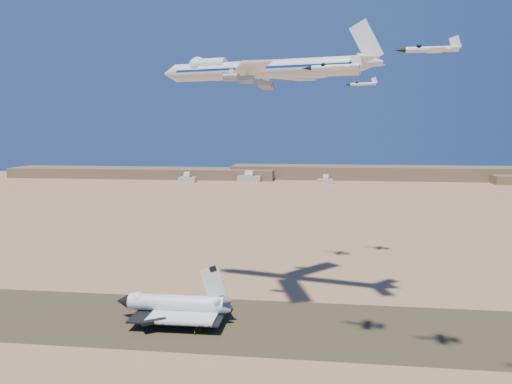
# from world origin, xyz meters

# --- Properties ---
(ground) EXTENTS (1200.00, 1200.00, 0.00)m
(ground) POSITION_xyz_m (0.00, 0.00, 0.00)
(ground) COLOR tan
(ground) RESTS_ON ground
(runway) EXTENTS (600.00, 50.00, 0.06)m
(runway) POSITION_xyz_m (0.00, 0.00, 0.03)
(runway) COLOR #4E4227
(runway) RESTS_ON ground
(ridgeline) EXTENTS (960.00, 90.00, 18.00)m
(ridgeline) POSITION_xyz_m (65.32, 527.31, 7.63)
(ridgeline) COLOR brown
(ridgeline) RESTS_ON ground
(hangars) EXTENTS (200.50, 29.50, 30.00)m
(hangars) POSITION_xyz_m (-64.00, 478.43, 4.83)
(hangars) COLOR #B2AB9D
(hangars) RESTS_ON ground
(shuttle) EXTENTS (41.89, 25.69, 20.70)m
(shuttle) POSITION_xyz_m (-17.49, 0.48, 5.56)
(shuttle) COLOR silver
(shuttle) RESTS_ON runway
(carrier_747) EXTENTS (85.43, 64.43, 21.24)m
(carrier_747) POSITION_xyz_m (8.49, 22.16, 89.87)
(carrier_747) COLOR white
(crew_a) EXTENTS (0.42, 0.60, 1.59)m
(crew_a) POSITION_xyz_m (-7.52, -11.37, 0.86)
(crew_a) COLOR #D2590C
(crew_a) RESTS_ON runway
(crew_b) EXTENTS (0.78, 0.94, 1.67)m
(crew_b) POSITION_xyz_m (-7.70, -7.49, 0.90)
(crew_b) COLOR #D2590C
(crew_b) RESTS_ON runway
(crew_c) EXTENTS (0.97, 1.15, 1.75)m
(crew_c) POSITION_xyz_m (-6.27, -9.15, 0.93)
(crew_c) COLOR #D2590C
(crew_c) RESTS_ON runway
(chase_jet_a) EXTENTS (15.97, 8.95, 4.00)m
(chase_jet_a) POSITION_xyz_m (36.16, -28.51, 84.19)
(chase_jet_a) COLOR white
(chase_jet_b) EXTENTS (15.31, 8.23, 3.81)m
(chase_jet_b) POSITION_xyz_m (58.65, -38.90, 86.77)
(chase_jet_b) COLOR white
(chase_jet_d) EXTENTS (15.01, 8.84, 3.85)m
(chase_jet_d) POSITION_xyz_m (29.16, 71.48, 92.17)
(chase_jet_d) COLOR white
(chase_jet_e) EXTENTS (15.48, 9.06, 3.95)m
(chase_jet_e) POSITION_xyz_m (52.85, 87.53, 90.02)
(chase_jet_e) COLOR white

